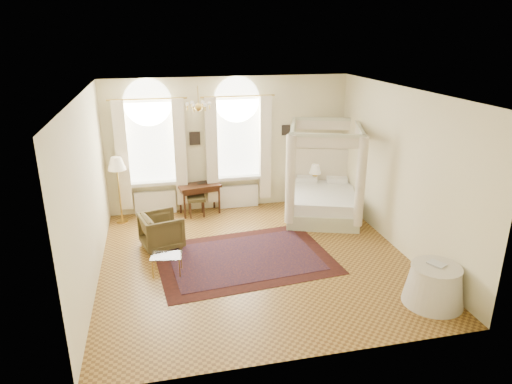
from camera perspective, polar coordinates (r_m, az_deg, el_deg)
ground at (r=9.22m, az=-0.03°, el=-8.42°), size 6.00×6.00×0.00m
room_walls at (r=8.47m, az=-0.03°, el=3.49°), size 6.00×6.00×6.00m
window_left at (r=11.19m, az=-12.90°, el=4.37°), size 1.62×0.27×3.29m
window_right at (r=11.36m, az=-2.23°, el=5.08°), size 1.62×0.27×3.29m
chandelier at (r=9.30m, az=-7.21°, el=10.63°), size 0.51×0.45×0.50m
wall_pictures at (r=11.34m, az=-2.91°, el=7.14°), size 2.54×0.03×0.39m
canopy_bed at (r=11.22m, az=8.31°, el=-0.51°), size 2.26×2.50×2.26m
nightstand at (r=12.04m, az=7.17°, el=-0.08°), size 0.53×0.50×0.62m
nightstand_lamp at (r=11.93m, az=7.41°, el=2.75°), size 0.30×0.30×0.44m
writing_desk at (r=11.31m, az=-7.10°, el=0.40°), size 1.09×0.71×0.75m
laptop at (r=11.39m, az=-6.71°, el=1.23°), size 0.40×0.33×0.03m
stool at (r=11.25m, az=-7.49°, el=-0.98°), size 0.43×0.43×0.49m
armchair at (r=9.76m, az=-11.71°, el=-4.77°), size 0.99×0.97×0.74m
coffee_table at (r=8.72m, az=-11.10°, el=-7.97°), size 0.62×0.48×0.39m
floor_lamp at (r=10.96m, az=-17.01°, el=3.01°), size 0.41×0.41×1.60m
oriental_rug at (r=9.26m, az=-1.46°, el=-8.26°), size 3.63×2.77×0.01m
side_table at (r=8.28m, az=21.37°, el=-10.77°), size 1.00×1.00×0.68m
book at (r=8.09m, az=21.29°, el=-8.59°), size 0.30×0.33×0.03m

